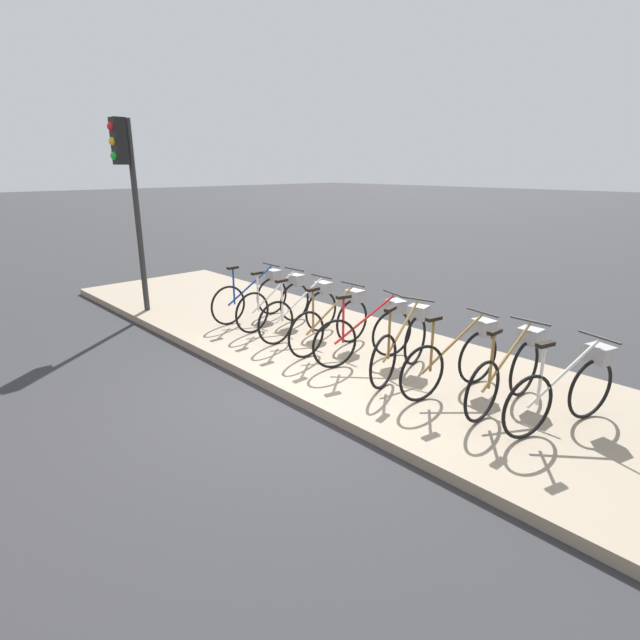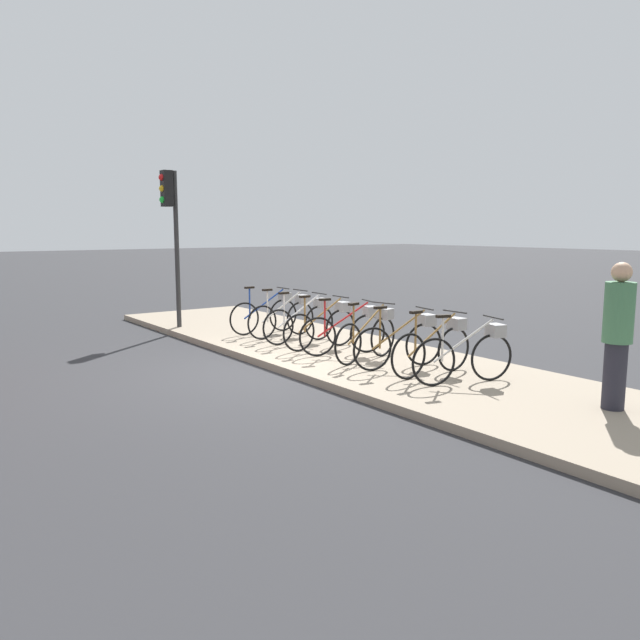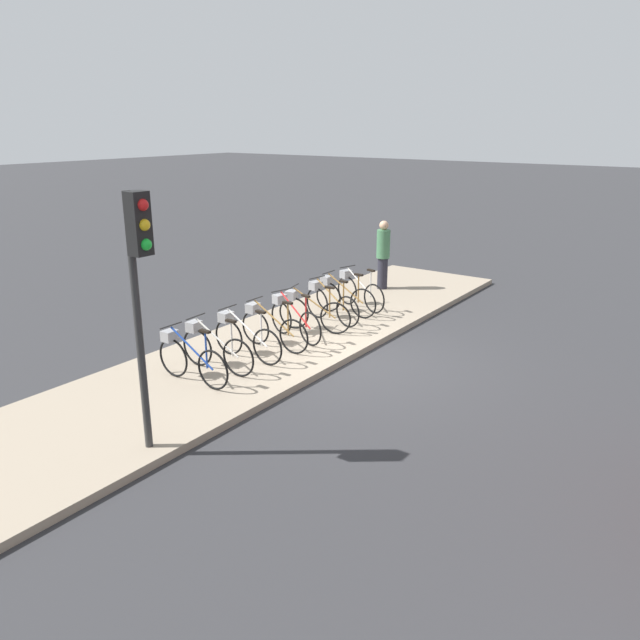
{
  "view_description": "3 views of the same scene",
  "coord_description": "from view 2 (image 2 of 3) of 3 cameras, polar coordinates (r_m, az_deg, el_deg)",
  "views": [
    {
      "loc": [
        4.28,
        -3.42,
        2.68
      ],
      "look_at": [
        -0.41,
        0.98,
        0.7
      ],
      "focal_mm": 28.0,
      "sensor_mm": 36.0,
      "label": 1
    },
    {
      "loc": [
        8.26,
        -5.09,
        2.25
      ],
      "look_at": [
        -0.19,
        1.06,
        0.71
      ],
      "focal_mm": 35.0,
      "sensor_mm": 36.0,
      "label": 2
    },
    {
      "loc": [
        -9.15,
        -5.77,
        4.21
      ],
      "look_at": [
        0.06,
        0.79,
        0.62
      ],
      "focal_mm": 35.0,
      "sensor_mm": 36.0,
      "label": 3
    }
  ],
  "objects": [
    {
      "name": "traffic_light",
      "position": [
        13.79,
        -13.49,
        9.29
      ],
      "size": [
        0.24,
        0.4,
        3.34
      ],
      "color": "#2D2D2D",
      "rests_on": "sidewalk"
    },
    {
      "name": "pedestrian",
      "position": [
        8.1,
        25.56,
        -1.04
      ],
      "size": [
        0.34,
        0.34,
        1.75
      ],
      "color": "#23232D",
      "rests_on": "sidewalk"
    },
    {
      "name": "parked_bicycle_2",
      "position": [
        11.75,
        -1.54,
        0.06
      ],
      "size": [
        0.46,
        1.59,
        0.98
      ],
      "color": "black",
      "rests_on": "sidewalk"
    },
    {
      "name": "parked_bicycle_3",
      "position": [
        11.16,
        0.41,
        -0.38
      ],
      "size": [
        0.46,
        1.59,
        0.98
      ],
      "color": "black",
      "rests_on": "sidewalk"
    },
    {
      "name": "parked_bicycle_6",
      "position": [
        9.67,
        7.68,
        -1.82
      ],
      "size": [
        0.48,
        1.57,
        0.98
      ],
      "color": "black",
      "rests_on": "sidewalk"
    },
    {
      "name": "parked_bicycle_7",
      "position": [
        9.3,
        10.6,
        -2.3
      ],
      "size": [
        0.46,
        1.59,
        0.98
      ],
      "color": "black",
      "rests_on": "sidewalk"
    },
    {
      "name": "parked_bicycle_5",
      "position": [
        10.18,
        4.57,
        -1.26
      ],
      "size": [
        0.52,
        1.56,
        0.98
      ],
      "color": "black",
      "rests_on": "sidewalk"
    },
    {
      "name": "ground_plane",
      "position": [
        9.96,
        -4.29,
        -4.72
      ],
      "size": [
        120.0,
        120.0,
        0.0
      ],
      "primitive_type": "plane",
      "color": "#2D2D30"
    },
    {
      "name": "parked_bicycle_1",
      "position": [
        12.37,
        -3.17,
        0.46
      ],
      "size": [
        0.46,
        1.59,
        0.98
      ],
      "color": "black",
      "rests_on": "sidewalk"
    },
    {
      "name": "sidewalk",
      "position": [
        10.82,
        2.72,
        -3.33
      ],
      "size": [
        14.11,
        3.1,
        0.12
      ],
      "color": "gray",
      "rests_on": "ground_plane"
    },
    {
      "name": "parked_bicycle_0",
      "position": [
        12.86,
        -4.77,
        0.75
      ],
      "size": [
        0.46,
        1.59,
        0.98
      ],
      "color": "black",
      "rests_on": "sidewalk"
    },
    {
      "name": "parked_bicycle_8",
      "position": [
        8.87,
        13.49,
        -2.89
      ],
      "size": [
        0.59,
        1.54,
        0.98
      ],
      "color": "black",
      "rests_on": "sidewalk"
    },
    {
      "name": "parked_bicycle_4",
      "position": [
        10.63,
        2.59,
        -0.83
      ],
      "size": [
        0.56,
        1.55,
        0.98
      ],
      "color": "black",
      "rests_on": "sidewalk"
    }
  ]
}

